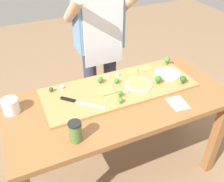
# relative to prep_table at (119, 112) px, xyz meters

# --- Properties ---
(ground_plane) EXTENTS (8.00, 8.00, 0.00)m
(ground_plane) POSITION_rel_prep_table_xyz_m (0.00, 0.00, -0.68)
(ground_plane) COLOR #896B4C
(prep_table) EXTENTS (1.58, 0.73, 0.80)m
(prep_table) POSITION_rel_prep_table_xyz_m (0.00, 0.00, 0.00)
(prep_table) COLOR brown
(prep_table) RESTS_ON ground
(cutting_board) EXTENTS (1.13, 0.44, 0.02)m
(cutting_board) POSITION_rel_prep_table_xyz_m (0.05, 0.11, 0.13)
(cutting_board) COLOR #B27F47
(cutting_board) RESTS_ON prep_table
(chefs_knife) EXTENTS (0.25, 0.24, 0.02)m
(chefs_knife) POSITION_rel_prep_table_xyz_m (-0.29, 0.07, 0.14)
(chefs_knife) COLOR #B7BABF
(chefs_knife) RESTS_ON cutting_board
(pizza_whole_white_garlic) EXTENTS (0.20, 0.20, 0.02)m
(pizza_whole_white_garlic) POSITION_rel_prep_table_xyz_m (0.48, 0.11, 0.14)
(pizza_whole_white_garlic) COLOR beige
(pizza_whole_white_garlic) RESTS_ON cutting_board
(pizza_whole_pesto_green) EXTENTS (0.20, 0.20, 0.02)m
(pizza_whole_pesto_green) POSITION_rel_prep_table_xyz_m (0.20, 0.08, 0.14)
(pizza_whole_pesto_green) COLOR beige
(pizza_whole_pesto_green) RESTS_ON cutting_board
(pizza_slice_center) EXTENTS (0.11, 0.11, 0.01)m
(pizza_slice_center) POSITION_rel_prep_table_xyz_m (-0.05, 0.11, 0.14)
(pizza_slice_center) COLOR #899E4C
(pizza_slice_center) RESTS_ON cutting_board
(pizza_slice_far_right) EXTENTS (0.10, 0.10, 0.01)m
(pizza_slice_far_right) POSITION_rel_prep_table_xyz_m (0.36, 0.26, 0.14)
(pizza_slice_far_right) COLOR #899E4C
(pizza_slice_far_right) RESTS_ON cutting_board
(pizza_slice_near_right) EXTENTS (0.11, 0.11, 0.01)m
(pizza_slice_near_right) POSITION_rel_prep_table_xyz_m (0.24, 0.26, 0.14)
(pizza_slice_near_right) COLOR #899E4C
(pizza_slice_near_right) RESTS_ON cutting_board
(broccoli_floret_center_left) EXTENTS (0.04, 0.04, 0.06)m
(broccoli_floret_center_left) POSITION_rel_prep_table_xyz_m (-0.05, 0.22, 0.17)
(broccoli_floret_center_left) COLOR #3F7220
(broccoli_floret_center_left) RESTS_ON cutting_board
(broccoli_floret_back_left) EXTENTS (0.05, 0.05, 0.06)m
(broccoli_floret_back_left) POSITION_rel_prep_table_xyz_m (0.51, -0.04, 0.18)
(broccoli_floret_back_left) COLOR #2C5915
(broccoli_floret_back_left) RESTS_ON cutting_board
(broccoli_floret_front_mid) EXTENTS (0.03, 0.03, 0.05)m
(broccoli_floret_front_mid) POSITION_rel_prep_table_xyz_m (-0.02, -0.07, 0.16)
(broccoli_floret_front_mid) COLOR #487A23
(broccoli_floret_front_mid) RESTS_ON cutting_board
(broccoli_floret_center_right) EXTENTS (0.04, 0.04, 0.05)m
(broccoli_floret_center_right) POSITION_rel_prep_table_xyz_m (0.01, 0.00, 0.17)
(broccoli_floret_center_right) COLOR #3F7220
(broccoli_floret_center_right) RESTS_ON cutting_board
(broccoli_floret_front_right) EXTENTS (0.04, 0.04, 0.05)m
(broccoli_floret_front_right) POSITION_rel_prep_table_xyz_m (0.06, 0.16, 0.16)
(broccoli_floret_front_right) COLOR #487A23
(broccoli_floret_front_right) RESTS_ON cutting_board
(broccoli_floret_back_mid) EXTENTS (0.05, 0.05, 0.07)m
(broccoli_floret_back_mid) POSITION_rel_prep_table_xyz_m (0.57, 0.25, 0.18)
(broccoli_floret_back_mid) COLOR #487A23
(broccoli_floret_back_mid) RESTS_ON cutting_board
(broccoli_floret_back_right) EXTENTS (0.03, 0.03, 0.04)m
(broccoli_floret_back_right) POSITION_rel_prep_table_xyz_m (-0.42, 0.26, 0.16)
(broccoli_floret_back_right) COLOR #2C5915
(broccoli_floret_back_right) RESTS_ON cutting_board
(broccoli_floret_front_left) EXTENTS (0.05, 0.05, 0.07)m
(broccoli_floret_front_left) POSITION_rel_prep_table_xyz_m (0.34, 0.03, 0.18)
(broccoli_floret_front_left) COLOR #366618
(broccoli_floret_front_left) RESTS_ON cutting_board
(cheese_crumble_a) EXTENTS (0.03, 0.03, 0.02)m
(cheese_crumble_a) POSITION_rel_prep_table_xyz_m (0.11, 0.26, 0.15)
(cheese_crumble_a) COLOR white
(cheese_crumble_a) RESTS_ON cutting_board
(cheese_crumble_b) EXTENTS (0.01, 0.01, 0.01)m
(cheese_crumble_b) POSITION_rel_prep_table_xyz_m (0.04, 0.26, 0.14)
(cheese_crumble_b) COLOR silver
(cheese_crumble_b) RESTS_ON cutting_board
(cheese_crumble_c) EXTENTS (0.01, 0.01, 0.01)m
(cheese_crumble_c) POSITION_rel_prep_table_xyz_m (-0.10, 0.00, 0.14)
(cheese_crumble_c) COLOR white
(cheese_crumble_c) RESTS_ON cutting_board
(cheese_crumble_d) EXTENTS (0.03, 0.03, 0.02)m
(cheese_crumble_d) POSITION_rel_prep_table_xyz_m (-0.34, 0.27, 0.15)
(cheese_crumble_d) COLOR white
(cheese_crumble_d) RESTS_ON cutting_board
(cheese_crumble_e) EXTENTS (0.02, 0.02, 0.02)m
(cheese_crumble_e) POSITION_rel_prep_table_xyz_m (0.07, 0.02, 0.15)
(cheese_crumble_e) COLOR white
(cheese_crumble_e) RESTS_ON cutting_board
(flour_cup) EXTENTS (0.11, 0.11, 0.10)m
(flour_cup) POSITION_rel_prep_table_xyz_m (-0.70, 0.17, 0.16)
(flour_cup) COLOR white
(flour_cup) RESTS_ON prep_table
(sauce_jar) EXTENTS (0.08, 0.08, 0.13)m
(sauce_jar) POSITION_rel_prep_table_xyz_m (-0.39, -0.24, 0.18)
(sauce_jar) COLOR #517033
(sauce_jar) RESTS_ON prep_table
(recipe_note) EXTENTS (0.13, 0.16, 0.00)m
(recipe_note) POSITION_rel_prep_table_xyz_m (0.35, -0.21, 0.12)
(recipe_note) COLOR white
(recipe_note) RESTS_ON prep_table
(cook_center) EXTENTS (0.54, 0.39, 1.67)m
(cook_center) POSITION_rel_prep_table_xyz_m (0.11, 0.62, 0.32)
(cook_center) COLOR #333847
(cook_center) RESTS_ON ground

